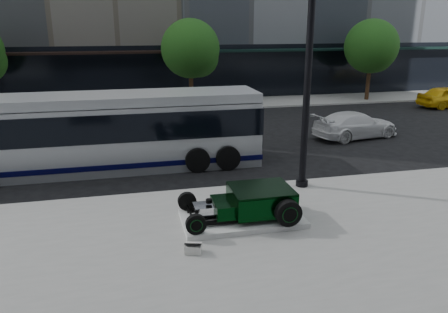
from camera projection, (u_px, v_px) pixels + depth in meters
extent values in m
plane|color=black|center=(218.00, 170.00, 17.02)|extent=(120.00, 120.00, 0.00)
cube|color=gray|center=(175.00, 105.00, 30.04)|extent=(70.00, 4.00, 0.12)
cube|color=black|center=(22.00, 77.00, 29.37)|extent=(22.00, 0.50, 4.00)
cube|color=black|center=(336.00, 69.00, 34.32)|extent=(24.00, 0.50, 4.00)
cube|color=black|center=(17.00, 54.00, 28.34)|extent=(22.00, 1.60, 0.15)
cube|color=black|center=(341.00, 49.00, 33.29)|extent=(24.00, 1.60, 0.15)
cylinder|color=black|center=(191.00, 87.00, 28.92)|extent=(0.28, 0.28, 2.60)
sphere|color=#113E13|center=(190.00, 49.00, 28.19)|extent=(3.80, 3.80, 3.80)
sphere|color=#113E13|center=(199.00, 58.00, 28.77)|extent=(2.60, 2.60, 2.60)
cylinder|color=black|center=(368.00, 82.00, 31.72)|extent=(0.28, 0.28, 2.60)
sphere|color=#113E13|center=(371.00, 46.00, 30.99)|extent=(3.80, 3.80, 3.80)
sphere|color=#113E13|center=(376.00, 54.00, 31.57)|extent=(2.60, 2.60, 2.60)
cube|color=silver|center=(242.00, 218.00, 12.39)|extent=(3.40, 1.80, 0.15)
cube|color=black|center=(246.00, 219.00, 11.92)|extent=(3.00, 0.08, 0.10)
cube|color=black|center=(238.00, 207.00, 12.76)|extent=(3.00, 0.08, 0.10)
cube|color=black|center=(261.00, 200.00, 12.35)|extent=(1.70, 1.45, 0.62)
cube|color=black|center=(261.00, 189.00, 12.26)|extent=(1.70, 1.45, 0.06)
cube|color=black|center=(223.00, 207.00, 12.15)|extent=(0.55, 1.05, 0.38)
cube|color=silver|center=(204.00, 211.00, 12.05)|extent=(0.55, 0.55, 0.34)
cylinder|color=black|center=(209.00, 201.00, 12.00)|extent=(0.18, 0.18, 0.10)
cylinder|color=black|center=(191.00, 216.00, 12.01)|extent=(0.06, 1.55, 0.06)
cylinder|color=black|center=(288.00, 213.00, 11.69)|extent=(0.72, 0.24, 0.72)
cylinder|color=black|center=(290.00, 215.00, 11.58)|extent=(0.37, 0.02, 0.37)
torus|color=#093612|center=(290.00, 215.00, 11.57)|extent=(0.44, 0.02, 0.44)
cylinder|color=black|center=(268.00, 190.00, 13.28)|extent=(0.72, 0.24, 0.72)
cylinder|color=black|center=(267.00, 189.00, 13.40)|extent=(0.37, 0.02, 0.37)
torus|color=#093612|center=(267.00, 189.00, 13.41)|extent=(0.44, 0.02, 0.44)
cylinder|color=black|center=(196.00, 224.00, 11.25)|extent=(0.54, 0.16, 0.54)
cylinder|color=black|center=(196.00, 226.00, 11.17)|extent=(0.28, 0.02, 0.28)
torus|color=#093612|center=(197.00, 226.00, 11.16)|extent=(0.34, 0.02, 0.34)
cylinder|color=black|center=(187.00, 201.00, 12.70)|extent=(0.54, 0.16, 0.54)
cylinder|color=black|center=(187.00, 200.00, 12.78)|extent=(0.28, 0.02, 0.28)
torus|color=#093612|center=(187.00, 200.00, 12.79)|extent=(0.34, 0.02, 0.34)
cube|color=silver|center=(193.00, 249.00, 10.66)|extent=(0.47, 0.40, 0.22)
cube|color=black|center=(193.00, 244.00, 10.63)|extent=(0.46, 0.39, 0.15)
cylinder|color=black|center=(308.00, 74.00, 13.97)|extent=(0.23, 0.23, 7.65)
cylinder|color=black|center=(302.00, 183.00, 15.06)|extent=(0.42, 0.42, 0.19)
cube|color=#A5A9AE|center=(105.00, 137.00, 16.95)|extent=(12.00, 2.55, 2.55)
cube|color=#060637|center=(107.00, 158.00, 17.20)|extent=(12.05, 2.60, 0.20)
cube|color=black|center=(104.00, 122.00, 16.78)|extent=(12.05, 2.60, 1.05)
cube|color=#A5A9AE|center=(102.00, 99.00, 16.52)|extent=(12.00, 2.40, 0.35)
cube|color=black|center=(254.00, 122.00, 18.16)|extent=(0.06, 2.30, 1.70)
cylinder|color=black|center=(0.00, 154.00, 17.49)|extent=(0.96, 0.28, 0.96)
cylinder|color=black|center=(197.00, 160.00, 16.70)|extent=(0.96, 0.28, 0.96)
cylinder|color=black|center=(187.00, 143.00, 19.12)|extent=(0.96, 0.28, 0.96)
cylinder|color=black|center=(228.00, 158.00, 16.96)|extent=(0.96, 0.28, 0.96)
cylinder|color=black|center=(214.00, 141.00, 19.38)|extent=(0.96, 0.28, 0.96)
imported|color=white|center=(356.00, 125.00, 21.72)|extent=(4.75, 2.66, 1.30)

